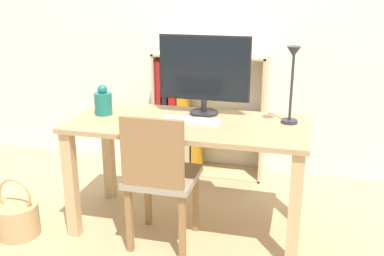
{
  "coord_description": "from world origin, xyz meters",
  "views": [
    {
      "loc": [
        0.67,
        -2.54,
        1.55
      ],
      "look_at": [
        0.0,
        0.1,
        0.65
      ],
      "focal_mm": 42.0,
      "sensor_mm": 36.0,
      "label": 1
    }
  ],
  "objects": [
    {
      "name": "vase",
      "position": [
        -0.57,
        0.02,
        0.81
      ],
      "size": [
        0.11,
        0.11,
        0.2
      ],
      "color": "#1E7266",
      "rests_on": "desk"
    },
    {
      "name": "keyboard",
      "position": [
        0.02,
        -0.0,
        0.73
      ],
      "size": [
        0.37,
        0.12,
        0.02
      ],
      "color": "silver",
      "rests_on": "desk"
    },
    {
      "name": "basket",
      "position": [
        -1.03,
        -0.36,
        0.11
      ],
      "size": [
        0.27,
        0.27,
        0.39
      ],
      "color": "tan",
      "rests_on": "ground_plane"
    },
    {
      "name": "desk",
      "position": [
        0.0,
        0.0,
        0.59
      ],
      "size": [
        1.46,
        0.66,
        0.73
      ],
      "color": "tan",
      "rests_on": "ground_plane"
    },
    {
      "name": "ground_plane",
      "position": [
        0.0,
        0.0,
        0.0
      ],
      "size": [
        10.0,
        10.0,
        0.0
      ],
      "primitive_type": "plane",
      "color": "tan"
    },
    {
      "name": "desk_lamp",
      "position": [
        0.6,
        0.07,
        1.02
      ],
      "size": [
        0.1,
        0.19,
        0.48
      ],
      "color": "#2D2D33",
      "rests_on": "desk"
    },
    {
      "name": "wall_back",
      "position": [
        0.0,
        1.08,
        1.3
      ],
      "size": [
        8.0,
        0.05,
        2.6
      ],
      "color": "silver",
      "rests_on": "ground_plane"
    },
    {
      "name": "bookshelf",
      "position": [
        -0.23,
        0.91,
        0.42
      ],
      "size": [
        0.89,
        0.28,
        1.0
      ],
      "color": "#D8BC8C",
      "rests_on": "ground_plane"
    },
    {
      "name": "chair",
      "position": [
        -0.1,
        -0.26,
        0.47
      ],
      "size": [
        0.4,
        0.4,
        0.85
      ],
      "rotation": [
        0.0,
        0.0,
        0.08
      ],
      "color": "#9E937F",
      "rests_on": "ground_plane"
    },
    {
      "name": "monitor",
      "position": [
        0.06,
        0.19,
        1.01
      ],
      "size": [
        0.59,
        0.19,
        0.5
      ],
      "color": "#232326",
      "rests_on": "desk"
    }
  ]
}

